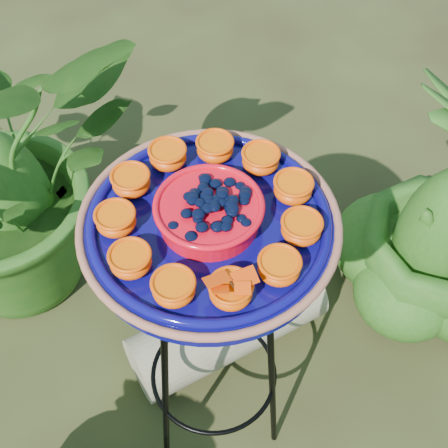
{
  "coord_description": "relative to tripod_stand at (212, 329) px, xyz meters",
  "views": [
    {
      "loc": [
        -0.05,
        -0.66,
        1.92
      ],
      "look_at": [
        -0.0,
        0.05,
        1.02
      ],
      "focal_mm": 50.0,
      "sensor_mm": 36.0,
      "label": 1
    }
  ],
  "objects": [
    {
      "name": "tripod_stand",
      "position": [
        0.0,
        0.0,
        0.0
      ],
      "size": [
        0.39,
        0.39,
        0.95
      ],
      "rotation": [
        0.0,
        0.0,
        0.13
      ],
      "color": "black",
      "rests_on": "ground"
    },
    {
      "name": "driftwood_log",
      "position": [
        0.06,
        0.26,
        -0.47
      ],
      "size": [
        0.68,
        0.48,
        0.22
      ],
      "primitive_type": "cylinder",
      "rotation": [
        0.0,
        1.57,
        0.45
      ],
      "color": "gray",
      "rests_on": "ground"
    },
    {
      "name": "ground_plane",
      "position": [
        0.03,
        -0.07,
        -0.58
      ],
      "size": [
        20.0,
        20.0,
        0.0
      ],
      "primitive_type": "plane",
      "color": "black",
      "rests_on": "ground"
    },
    {
      "name": "feeder_dish",
      "position": [
        0.0,
        -0.0,
        0.42
      ],
      "size": [
        0.54,
        0.54,
        0.11
      ],
      "rotation": [
        0.0,
        0.0,
        0.13
      ],
      "color": "#09075C",
      "rests_on": "tripod_stand"
    }
  ]
}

